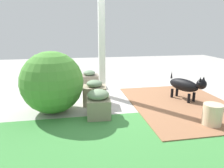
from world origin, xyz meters
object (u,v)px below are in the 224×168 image
porch_pillar (102,43)px  ceramic_urn (212,115)px  dog (186,85)px  round_shrub (52,82)px  stone_planter_mid (95,93)px  stone_planter_nearest (89,79)px  terracotta_pot_tall (39,76)px  terracotta_pot_spiky (57,80)px  stone_planter_far (98,104)px

porch_pillar → ceramic_urn: (-1.37, 1.71, -0.92)m
porch_pillar → dog: (-1.54, 0.65, -0.77)m
round_shrub → dog: size_ratio=1.33×
stone_planter_mid → ceramic_urn: (-1.59, 1.22, -0.05)m
porch_pillar → round_shrub: size_ratio=2.11×
stone_planter_mid → stone_planter_nearest: bearing=-90.0°
terracotta_pot_tall → stone_planter_mid: bearing=130.7°
porch_pillar → stone_planter_mid: 1.03m
round_shrub → terracotta_pot_spiky: (0.00, -1.08, -0.21)m
stone_planter_mid → ceramic_urn: 2.00m
porch_pillar → ceramic_urn: bearing=128.7°
porch_pillar → stone_planter_far: (0.21, 1.09, -0.87)m
stone_planter_nearest → terracotta_pot_tall: terracotta_pot_tall is taller
ceramic_urn → dog: bearing=-98.8°
stone_planter_mid → dog: size_ratio=0.59×
terracotta_pot_tall → ceramic_urn: 3.80m
terracotta_pot_tall → dog: (-2.94, 1.54, 0.04)m
stone_planter_mid → stone_planter_far: (0.00, 0.59, 0.00)m
stone_planter_nearest → round_shrub: 1.70m
round_shrub → ceramic_urn: (-2.31, 0.96, -0.35)m
porch_pillar → stone_planter_nearest: porch_pillar is taller
ceramic_urn → stone_planter_mid: bearing=-37.5°
round_shrub → terracotta_pot_tall: bearing=-74.1°
stone_planter_far → terracotta_pot_spiky: size_ratio=0.70×
stone_planter_mid → terracotta_pot_tall: terracotta_pot_tall is taller
stone_planter_nearest → dog: (-1.75, 1.40, 0.14)m
stone_planter_nearest → stone_planter_far: size_ratio=1.02×
stone_planter_nearest → round_shrub: size_ratio=0.44×
stone_planter_nearest → round_shrub: round_shrub is taller
porch_pillar → stone_planter_nearest: (0.21, -0.75, -0.91)m
terracotta_pot_spiky → terracotta_pot_tall: bearing=-50.6°
ceramic_urn → terracotta_pot_spiky: bearing=-41.3°
stone_planter_mid → terracotta_pot_spiky: bearing=-48.4°
stone_planter_far → terracotta_pot_spiky: terracotta_pot_spiky is taller
stone_planter_far → round_shrub: bearing=-24.8°
stone_planter_mid → porch_pillar: bearing=-112.9°
dog → stone_planter_mid: bearing=-5.0°
porch_pillar → terracotta_pot_tall: bearing=-32.3°
round_shrub → terracotta_pot_tall: (0.47, -1.64, -0.24)m
stone_planter_mid → stone_planter_far: stone_planter_mid is taller
stone_planter_mid → ceramic_urn: size_ratio=1.41×
stone_planter_mid → dog: dog is taller
stone_planter_mid → stone_planter_far: 0.59m
round_shrub → stone_planter_nearest: bearing=-115.8°
stone_planter_far → ceramic_urn: bearing=158.5°
stone_planter_far → round_shrub: size_ratio=0.43×
round_shrub → dog: 2.48m
dog → terracotta_pot_spiky: bearing=-21.4°
dog → round_shrub: bearing=2.4°
ceramic_urn → stone_planter_nearest: bearing=-57.2°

